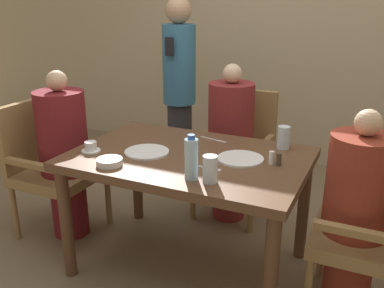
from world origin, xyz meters
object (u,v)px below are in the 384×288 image
Objects in this scene: plate_main_left at (147,152)px; water_bottle at (191,159)px; chair_far_side at (236,147)px; glass_tall_mid at (284,137)px; glass_tall_near at (210,169)px; teacup_with_saucer at (91,147)px; standing_host at (179,90)px; diner_in_far_chair at (230,142)px; bowl_small at (109,162)px; diner_in_left_chair at (64,154)px; plate_main_right at (240,159)px; chair_left_side at (49,162)px; diner_in_right_chair at (356,214)px.

water_bottle reaches higher than plate_main_left.
glass_tall_mid is at bearing -47.68° from chair_far_side.
teacup_with_saucer is at bearing 172.27° from glass_tall_near.
standing_host reaches higher than water_bottle.
diner_in_far_chair reaches higher than teacup_with_saucer.
bowl_small is at bearing -177.57° from water_bottle.
bowl_small is 1.04× the size of glass_tall_near.
teacup_with_saucer is 1.12m from glass_tall_mid.
plate_main_left is at bearing 155.44° from glass_tall_near.
standing_host is at bearing 159.82° from chair_far_side.
diner_in_left_chair is 8.53× the size of glass_tall_mid.
bowl_small is at bearing -148.80° from plate_main_right.
chair_left_side is 6.86× the size of glass_tall_mid.
chair_left_side is at bearing -167.59° from glass_tall_mid.
standing_host reaches higher than chair_far_side.
bowl_small is 1.04× the size of glass_tall_mid.
chair_left_side reaches higher than glass_tall_mid.
diner_in_right_chair is at bearing -35.06° from standing_host.
plate_main_left is (0.35, -1.12, -0.11)m from standing_host.
glass_tall_mid reaches higher than teacup_with_saucer.
bowl_small is at bearing -177.71° from glass_tall_near.
water_bottle is at bearing -13.86° from chair_left_side.
water_bottle is 0.70m from glass_tall_mid.
diner_in_far_chair is 10.29× the size of teacup_with_saucer.
standing_host reaches higher than bowl_small.
teacup_with_saucer reaches higher than plate_main_left.
chair_left_side is 6.86× the size of glass_tall_near.
diner_in_far_chair is 5.05× the size of water_bottle.
standing_host is at bearing 148.69° from diner_in_far_chair.
plate_main_left is at bearing -176.30° from diner_in_right_chair.
glass_tall_near is at bearing -77.34° from chair_far_side.
bowl_small is (0.59, -0.32, 0.16)m from diner_in_left_chair.
diner_in_far_chair is (0.91, 0.69, 0.00)m from diner_in_left_chair.
chair_far_side is 3.60× the size of plate_main_left.
diner_in_left_chair is at bearing -137.54° from chair_far_side.
plate_main_right is at bearing 31.20° from bowl_small.
glass_tall_near is (-0.66, -0.29, 0.23)m from diner_in_right_chair.
chair_left_side is 6.58× the size of bowl_small.
water_bottle is 0.11m from glass_tall_near.
diner_in_right_chair is at bearing -42.46° from chair_far_side.
water_bottle is (-0.75, -0.30, 0.27)m from diner_in_right_chair.
bowl_small is 0.48m from water_bottle.
standing_host is 11.76× the size of glass_tall_mid.
glass_tall_mid reaches higher than bowl_small.
plate_main_left is at bearing -166.76° from plate_main_right.
standing_host is 1.33m from plate_main_right.
diner_in_far_chair is at bearing 141.62° from glass_tall_mid.
standing_host is at bearing 118.72° from water_bottle.
chair_far_side is 1.17m from teacup_with_saucer.
chair_left_side is 1.96m from diner_in_right_chair.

